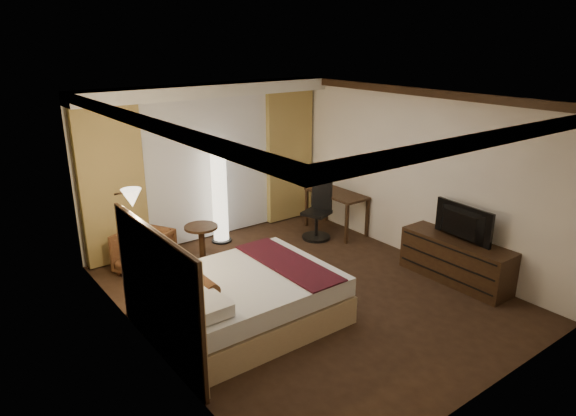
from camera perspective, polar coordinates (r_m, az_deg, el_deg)
floor at (r=7.34m, az=1.91°, el=-9.34°), size 4.50×5.50×0.01m
ceiling at (r=6.52m, az=2.17°, el=12.09°), size 4.50×5.50×0.01m
back_wall at (r=9.03m, az=-9.07°, el=5.01°), size 4.50×0.02×2.70m
left_wall at (r=5.74m, az=-15.71°, el=-3.46°), size 0.02×5.50×2.70m
right_wall at (r=8.36m, az=14.12°, el=3.58°), size 0.02×5.50×2.70m
crown_molding at (r=6.53m, az=2.16°, el=11.57°), size 4.50×5.50×0.12m
soffit at (r=8.61m, az=-8.69°, el=12.82°), size 4.50×0.50×0.20m
curtain_sheer at (r=8.99m, az=-8.80°, el=4.30°), size 2.48×0.04×2.45m
curtain_left_drape at (r=8.29m, az=-18.94°, el=2.28°), size 1.00×0.14×2.45m
curtain_right_drape at (r=9.83m, az=0.13°, el=5.76°), size 1.00×0.14×2.45m
wall_sconce at (r=6.33m, az=-16.97°, el=1.07°), size 0.24×0.24×0.24m
bed at (r=6.51m, az=-4.76°, el=-10.06°), size 2.20×1.72×0.64m
headboard at (r=5.87m, az=-14.15°, el=-9.27°), size 0.12×2.02×1.50m
armchair at (r=8.07m, az=-15.73°, el=-4.51°), size 0.92×0.94×0.73m
side_table at (r=8.33m, az=-9.54°, el=-3.85°), size 0.53×0.53×0.58m
floor_lamp at (r=8.86m, az=-7.60°, el=1.33°), size 0.35×0.35×1.66m
desk at (r=9.42m, az=5.36°, el=-0.44°), size 0.55×1.19×0.75m
desk_lamp at (r=9.58m, az=3.66°, el=3.33°), size 0.18×0.18×0.34m
office_chair at (r=9.02m, az=3.19°, el=-0.32°), size 0.64×0.64×1.03m
dresser at (r=7.93m, az=18.14°, el=-5.51°), size 0.50×1.67×0.65m
television at (r=7.69m, az=18.46°, el=-1.46°), size 0.64×1.01×0.13m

